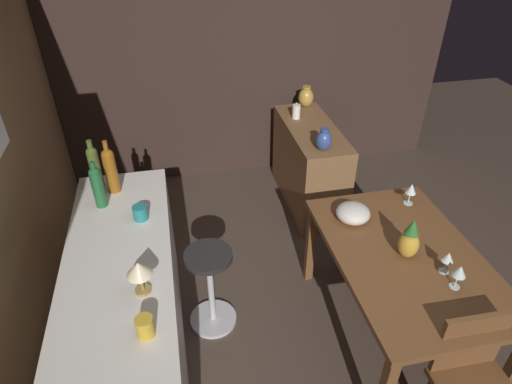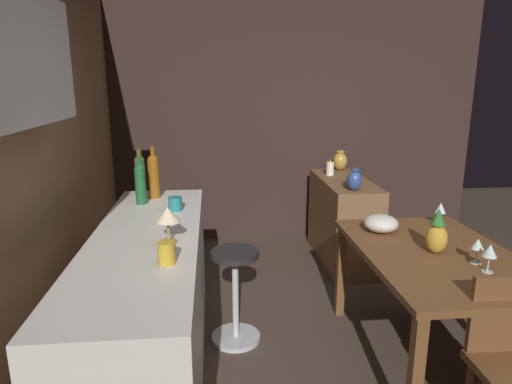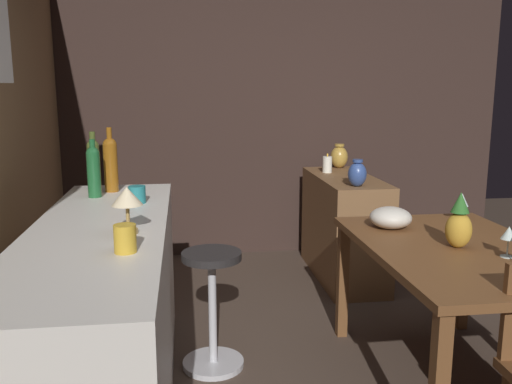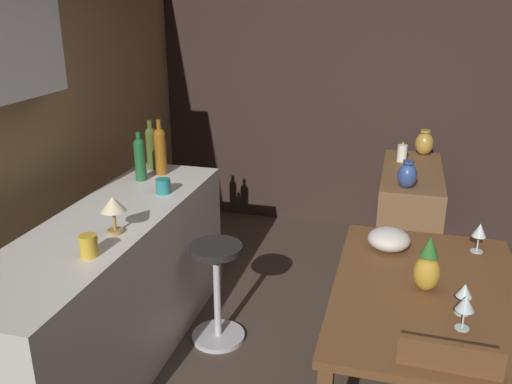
{
  "view_description": "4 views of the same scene",
  "coord_description": "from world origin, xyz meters",
  "px_view_note": "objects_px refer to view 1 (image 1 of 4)",
  "views": [
    {
      "loc": [
        -1.66,
        1.0,
        2.58
      ],
      "look_at": [
        0.58,
        0.52,
        1.01
      ],
      "focal_mm": 30.5,
      "sensor_mm": 36.0,
      "label": 1
    },
    {
      "loc": [
        -2.3,
        1.0,
        1.75
      ],
      "look_at": [
        0.73,
        0.7,
        0.98
      ],
      "focal_mm": 31.36,
      "sensor_mm": 36.0,
      "label": 2
    },
    {
      "loc": [
        -2.3,
        1.0,
        1.51
      ],
      "look_at": [
        0.42,
        0.63,
        0.98
      ],
      "focal_mm": 37.96,
      "sensor_mm": 36.0,
      "label": 3
    },
    {
      "loc": [
        -2.3,
        -0.13,
        2.05
      ],
      "look_at": [
        0.55,
        0.64,
        0.98
      ],
      "focal_mm": 37.86,
      "sensor_mm": 36.0,
      "label": 4
    }
  ],
  "objects_px": {
    "sideboard_cabinet": "(309,166)",
    "vase_brass": "(306,97)",
    "wine_bottle_green": "(97,185)",
    "pillar_candle_tall": "(296,111)",
    "wine_glass_left": "(448,258)",
    "wine_glass_right": "(411,189)",
    "fruit_bowl": "(353,213)",
    "chair_near_window": "(474,382)",
    "vase_ceramic_blue": "(324,140)",
    "pineapple_centerpiece": "(409,241)",
    "wine_glass_center": "(460,272)",
    "wine_bottle_olive": "(94,165)",
    "counter_lamp": "(139,271)",
    "dining_table": "(405,264)",
    "cup_teal": "(140,212)",
    "cup_mustard": "(145,326)",
    "wine_bottle_amber": "(110,169)",
    "bar_stool": "(211,287)"
  },
  "relations": [
    {
      "from": "pineapple_centerpiece",
      "to": "vase_brass",
      "type": "distance_m",
      "value": 2.13
    },
    {
      "from": "fruit_bowl",
      "to": "vase_ceramic_blue",
      "type": "distance_m",
      "value": 0.85
    },
    {
      "from": "wine_bottle_amber",
      "to": "pillar_candle_tall",
      "type": "xyz_separation_m",
      "value": [
        1.03,
        -1.59,
        -0.19
      ]
    },
    {
      "from": "dining_table",
      "to": "vase_ceramic_blue",
      "type": "relative_size",
      "value": 7.05
    },
    {
      "from": "dining_table",
      "to": "wine_bottle_amber",
      "type": "xyz_separation_m",
      "value": [
        0.85,
        1.76,
        0.42
      ]
    },
    {
      "from": "wine_glass_left",
      "to": "counter_lamp",
      "type": "relative_size",
      "value": 0.72
    },
    {
      "from": "vase_ceramic_blue",
      "to": "wine_glass_right",
      "type": "bearing_deg",
      "value": -152.5
    },
    {
      "from": "dining_table",
      "to": "wine_glass_right",
      "type": "height_order",
      "value": "wine_glass_right"
    },
    {
      "from": "wine_glass_left",
      "to": "wine_glass_right",
      "type": "bearing_deg",
      "value": -11.04
    },
    {
      "from": "wine_bottle_olive",
      "to": "vase_brass",
      "type": "relative_size",
      "value": 1.68
    },
    {
      "from": "wine_glass_left",
      "to": "wine_bottle_green",
      "type": "distance_m",
      "value": 2.16
    },
    {
      "from": "wine_glass_left",
      "to": "fruit_bowl",
      "type": "bearing_deg",
      "value": 30.51
    },
    {
      "from": "wine_bottle_green",
      "to": "pillar_candle_tall",
      "type": "bearing_deg",
      "value": -54.55
    },
    {
      "from": "wine_glass_left",
      "to": "fruit_bowl",
      "type": "height_order",
      "value": "wine_glass_left"
    },
    {
      "from": "vase_ceramic_blue",
      "to": "wine_glass_left",
      "type": "bearing_deg",
      "value": -169.69
    },
    {
      "from": "wine_glass_right",
      "to": "vase_brass",
      "type": "height_order",
      "value": "vase_brass"
    },
    {
      "from": "sideboard_cabinet",
      "to": "vase_brass",
      "type": "distance_m",
      "value": 0.69
    },
    {
      "from": "pineapple_centerpiece",
      "to": "wine_bottle_amber",
      "type": "relative_size",
      "value": 0.72
    },
    {
      "from": "chair_near_window",
      "to": "counter_lamp",
      "type": "xyz_separation_m",
      "value": [
        0.59,
        1.62,
        0.57
      ]
    },
    {
      "from": "chair_near_window",
      "to": "wine_bottle_olive",
      "type": "bearing_deg",
      "value": 49.23
    },
    {
      "from": "pineapple_centerpiece",
      "to": "wine_glass_right",
      "type": "bearing_deg",
      "value": -29.57
    },
    {
      "from": "sideboard_cabinet",
      "to": "vase_ceramic_blue",
      "type": "height_order",
      "value": "vase_ceramic_blue"
    },
    {
      "from": "sideboard_cabinet",
      "to": "wine_glass_center",
      "type": "distance_m",
      "value": 2.02
    },
    {
      "from": "chair_near_window",
      "to": "wine_bottle_amber",
      "type": "distance_m",
      "value": 2.47
    },
    {
      "from": "dining_table",
      "to": "wine_glass_left",
      "type": "distance_m",
      "value": 0.3
    },
    {
      "from": "pillar_candle_tall",
      "to": "chair_near_window",
      "type": "bearing_deg",
      "value": -175.21
    },
    {
      "from": "bar_stool",
      "to": "wine_glass_center",
      "type": "bearing_deg",
      "value": -116.4
    },
    {
      "from": "wine_bottle_amber",
      "to": "counter_lamp",
      "type": "relative_size",
      "value": 1.89
    },
    {
      "from": "dining_table",
      "to": "counter_lamp",
      "type": "bearing_deg",
      "value": 94.53
    },
    {
      "from": "wine_bottle_green",
      "to": "cup_teal",
      "type": "bearing_deg",
      "value": -128.1
    },
    {
      "from": "cup_mustard",
      "to": "fruit_bowl",
      "type": "bearing_deg",
      "value": -59.85
    },
    {
      "from": "pineapple_centerpiece",
      "to": "pillar_candle_tall",
      "type": "distance_m",
      "value": 1.89
    },
    {
      "from": "wine_bottle_olive",
      "to": "counter_lamp",
      "type": "distance_m",
      "value": 1.11
    },
    {
      "from": "chair_near_window",
      "to": "pineapple_centerpiece",
      "type": "xyz_separation_m",
      "value": [
        0.71,
        0.07,
        0.38
      ]
    },
    {
      "from": "chair_near_window",
      "to": "cup_mustard",
      "type": "xyz_separation_m",
      "value": [
        0.32,
        1.61,
        0.47
      ]
    },
    {
      "from": "wine_glass_left",
      "to": "bar_stool",
      "type": "bearing_deg",
      "value": 68.08
    },
    {
      "from": "vase_brass",
      "to": "wine_bottle_olive",
      "type": "bearing_deg",
      "value": 122.22
    },
    {
      "from": "cup_teal",
      "to": "pillar_candle_tall",
      "type": "xyz_separation_m",
      "value": [
        1.38,
        -1.42,
        -0.06
      ]
    },
    {
      "from": "wine_glass_center",
      "to": "wine_bottle_olive",
      "type": "distance_m",
      "value": 2.36
    },
    {
      "from": "dining_table",
      "to": "counter_lamp",
      "type": "height_order",
      "value": "counter_lamp"
    },
    {
      "from": "chair_near_window",
      "to": "vase_ceramic_blue",
      "type": "relative_size",
      "value": 4.46
    },
    {
      "from": "wine_bottle_olive",
      "to": "vase_brass",
      "type": "bearing_deg",
      "value": -57.78
    },
    {
      "from": "dining_table",
      "to": "wine_bottle_olive",
      "type": "relative_size",
      "value": 3.88
    },
    {
      "from": "sideboard_cabinet",
      "to": "pineapple_centerpiece",
      "type": "height_order",
      "value": "pineapple_centerpiece"
    },
    {
      "from": "dining_table",
      "to": "wine_glass_right",
      "type": "relative_size",
      "value": 8.23
    },
    {
      "from": "wine_bottle_green",
      "to": "wine_bottle_olive",
      "type": "distance_m",
      "value": 0.25
    },
    {
      "from": "bar_stool",
      "to": "cup_teal",
      "type": "distance_m",
      "value": 0.73
    },
    {
      "from": "wine_bottle_green",
      "to": "cup_mustard",
      "type": "xyz_separation_m",
      "value": [
        -1.09,
        -0.28,
        -0.1
      ]
    },
    {
      "from": "counter_lamp",
      "to": "vase_brass",
      "type": "bearing_deg",
      "value": -35.03
    },
    {
      "from": "wine_bottle_olive",
      "to": "counter_lamp",
      "type": "bearing_deg",
      "value": -164.31
    }
  ]
}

